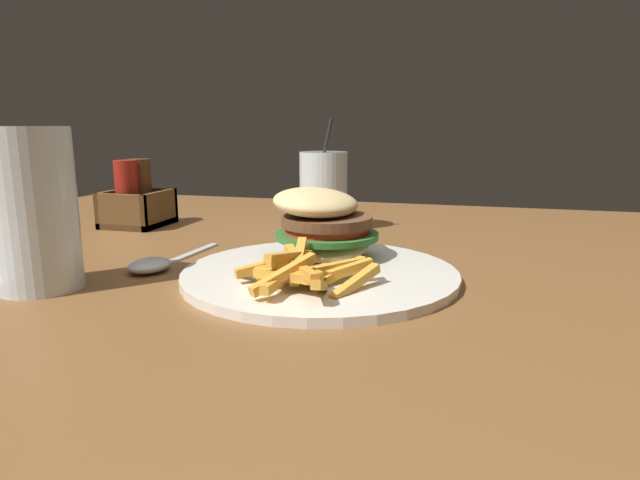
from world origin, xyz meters
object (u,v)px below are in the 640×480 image
object	(u,v)px
meal_plate_near	(321,249)
spoon	(154,264)
beer_glass	(35,214)
condiment_caddy	(136,202)
juice_glass	(323,194)

from	to	relation	value
meal_plate_near	spoon	size ratio (longest dim) A/B	1.72
meal_plate_near	beer_glass	distance (m)	0.30
spoon	condiment_caddy	bearing A→B (deg)	-138.72
beer_glass	juice_glass	distance (m)	0.43
meal_plate_near	spoon	bearing A→B (deg)	102.57
juice_glass	spoon	xyz separation A→B (m)	(-0.29, 0.13, -0.05)
juice_glass	condiment_caddy	distance (m)	0.31
beer_glass	juice_glass	xyz separation A→B (m)	(0.39, -0.20, -0.02)
beer_glass	condiment_caddy	world-z (taller)	beer_glass
meal_plate_near	condiment_caddy	xyz separation A→B (m)	(0.20, 0.37, 0.01)
juice_glass	condiment_caddy	xyz separation A→B (m)	(-0.05, 0.31, -0.02)
meal_plate_near	beer_glass	xyz separation A→B (m)	(-0.13, 0.26, 0.05)
meal_plate_near	condiment_caddy	size ratio (longest dim) A/B	2.75
meal_plate_near	juice_glass	world-z (taller)	juice_glass
juice_glass	spoon	world-z (taller)	juice_glass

